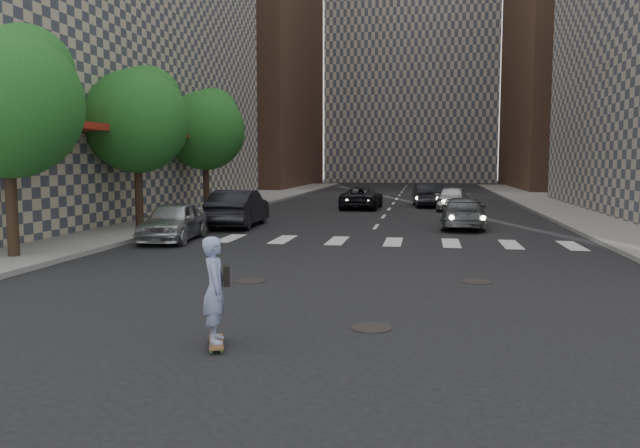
% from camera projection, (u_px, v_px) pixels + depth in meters
% --- Properties ---
extents(ground, '(160.00, 160.00, 0.00)m').
position_uv_depth(ground, '(325.00, 295.00, 13.33)').
color(ground, black).
rests_on(ground, ground).
extents(sidewalk_left, '(13.00, 80.00, 0.15)m').
position_uv_depth(sidewalk_left, '(129.00, 210.00, 35.33)').
color(sidewalk_left, gray).
rests_on(sidewalk_left, ground).
extents(tower_left, '(18.00, 24.00, 40.00)m').
position_uv_depth(tower_left, '(225.00, 4.00, 68.56)').
color(tower_left, brown).
rests_on(tower_left, ground).
extents(tower_right, '(18.00, 24.00, 36.00)m').
position_uv_depth(tower_right, '(610.00, 8.00, 62.16)').
color(tower_right, brown).
rests_on(tower_right, ground).
extents(tower_center, '(22.00, 20.00, 48.00)m').
position_uv_depth(tower_center, '(413.00, 9.00, 87.41)').
color(tower_center, '#ADA08E').
rests_on(tower_center, ground).
extents(tree_a, '(4.20, 4.20, 6.60)m').
position_uv_depth(tree_a, '(11.00, 97.00, 17.49)').
color(tree_a, '#382619').
rests_on(tree_a, sidewalk_left).
extents(tree_b, '(4.20, 4.20, 6.60)m').
position_uv_depth(tree_b, '(139.00, 117.00, 25.34)').
color(tree_b, '#382619').
rests_on(tree_b, sidewalk_left).
extents(tree_c, '(4.20, 4.20, 6.60)m').
position_uv_depth(tree_c, '(207.00, 127.00, 33.19)').
color(tree_c, '#382619').
rests_on(tree_c, sidewalk_left).
extents(manhole_a, '(0.70, 0.70, 0.02)m').
position_uv_depth(manhole_a, '(371.00, 328.00, 10.68)').
color(manhole_a, black).
rests_on(manhole_a, ground).
extents(manhole_b, '(0.70, 0.70, 0.02)m').
position_uv_depth(manhole_b, '(250.00, 281.00, 14.83)').
color(manhole_b, black).
rests_on(manhole_b, ground).
extents(manhole_c, '(0.70, 0.70, 0.02)m').
position_uv_depth(manhole_c, '(476.00, 282.00, 14.74)').
color(manhole_c, black).
rests_on(manhole_c, ground).
extents(skateboarder, '(0.56, 0.89, 1.72)m').
position_uv_depth(skateboarder, '(216.00, 290.00, 9.52)').
color(skateboarder, brown).
rests_on(skateboarder, ground).
extents(silver_sedan, '(2.05, 4.30, 1.42)m').
position_uv_depth(silver_sedan, '(173.00, 221.00, 22.23)').
color(silver_sedan, '#ABADB2').
rests_on(silver_sedan, ground).
extents(traffic_car_a, '(1.90, 4.95, 1.61)m').
position_uv_depth(traffic_car_a, '(239.00, 208.00, 26.97)').
color(traffic_car_a, black).
rests_on(traffic_car_a, ground).
extents(traffic_car_b, '(2.24, 4.70, 1.32)m').
position_uv_depth(traffic_car_b, '(464.00, 213.00, 26.38)').
color(traffic_car_b, '#4E5155').
rests_on(traffic_car_b, ground).
extents(traffic_car_c, '(2.31, 4.75, 1.30)m').
position_uv_depth(traffic_car_c, '(362.00, 198.00, 37.08)').
color(traffic_car_c, black).
rests_on(traffic_car_c, ground).
extents(traffic_car_d, '(2.20, 4.38, 1.43)m').
position_uv_depth(traffic_car_d, '(453.00, 198.00, 35.78)').
color(traffic_car_d, '#ADAFB4').
rests_on(traffic_car_d, ground).
extents(traffic_car_e, '(2.02, 4.69, 1.50)m').
position_uv_depth(traffic_car_e, '(427.00, 195.00, 38.86)').
color(traffic_car_e, black).
rests_on(traffic_car_e, ground).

